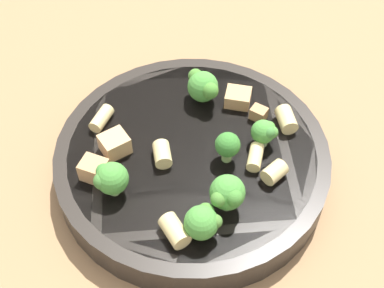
% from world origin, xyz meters
% --- Properties ---
extents(ground_plane, '(2.00, 2.00, 0.00)m').
position_xyz_m(ground_plane, '(0.00, 0.00, 0.00)').
color(ground_plane, '#936D47').
extents(pasta_bowl, '(0.27, 0.27, 0.03)m').
position_xyz_m(pasta_bowl, '(0.00, 0.00, 0.02)').
color(pasta_bowl, '#28231E').
rests_on(pasta_bowl, ground_plane).
extents(broccoli_floret_0, '(0.03, 0.03, 0.04)m').
position_xyz_m(broccoli_floret_0, '(0.07, -0.06, 0.06)').
color(broccoli_floret_0, '#93B766').
rests_on(broccoli_floret_0, pasta_bowl).
extents(broccoli_floret_1, '(0.03, 0.03, 0.04)m').
position_xyz_m(broccoli_floret_1, '(-0.07, -0.01, 0.06)').
color(broccoli_floret_1, '#84AD60').
rests_on(broccoli_floret_1, pasta_bowl).
extents(broccoli_floret_2, '(0.02, 0.02, 0.03)m').
position_xyz_m(broccoli_floret_2, '(-0.00, 0.03, 0.06)').
color(broccoli_floret_2, '#93B766').
rests_on(broccoli_floret_2, pasta_bowl).
extents(broccoli_floret_3, '(0.02, 0.03, 0.03)m').
position_xyz_m(broccoli_floret_3, '(-0.03, 0.07, 0.05)').
color(broccoli_floret_3, '#9EC175').
rests_on(broccoli_floret_3, pasta_bowl).
extents(broccoli_floret_4, '(0.04, 0.03, 0.04)m').
position_xyz_m(broccoli_floret_4, '(0.06, 0.05, 0.06)').
color(broccoli_floret_4, '#9EC175').
rests_on(broccoli_floret_4, pasta_bowl).
extents(broccoli_floret_5, '(0.03, 0.03, 0.03)m').
position_xyz_m(broccoli_floret_5, '(0.09, 0.04, 0.05)').
color(broccoli_floret_5, '#84AD60').
rests_on(broccoli_floret_5, pasta_bowl).
extents(rigatoni_0, '(0.03, 0.03, 0.02)m').
position_xyz_m(rigatoni_0, '(0.10, 0.01, 0.04)').
color(rigatoni_0, '#E0C67F').
rests_on(rigatoni_0, pasta_bowl).
extents(rigatoni_1, '(0.03, 0.02, 0.01)m').
position_xyz_m(rigatoni_1, '(-0.01, 0.06, 0.04)').
color(rigatoni_1, '#E0C67F').
rests_on(rigatoni_1, pasta_bowl).
extents(rigatoni_2, '(0.03, 0.03, 0.02)m').
position_xyz_m(rigatoni_2, '(0.02, -0.02, 0.04)').
color(rigatoni_2, '#E0C67F').
rests_on(rigatoni_2, pasta_bowl).
extents(rigatoni_3, '(0.03, 0.03, 0.02)m').
position_xyz_m(rigatoni_3, '(0.01, 0.08, 0.04)').
color(rigatoni_3, '#E0C67F').
rests_on(rigatoni_3, pasta_bowl).
extents(rigatoni_4, '(0.03, 0.02, 0.01)m').
position_xyz_m(rigatoni_4, '(-0.01, -0.10, 0.04)').
color(rigatoni_4, '#E0C67F').
rests_on(rigatoni_4, pasta_bowl).
extents(rigatoni_5, '(0.03, 0.03, 0.02)m').
position_xyz_m(rigatoni_5, '(-0.06, 0.08, 0.04)').
color(rigatoni_5, '#E0C67F').
rests_on(rigatoni_5, pasta_bowl).
extents(chicken_chunk_0, '(0.03, 0.03, 0.02)m').
position_xyz_m(chicken_chunk_0, '(-0.08, 0.03, 0.04)').
color(chicken_chunk_0, tan).
rests_on(chicken_chunk_0, pasta_bowl).
extents(chicken_chunk_1, '(0.04, 0.03, 0.02)m').
position_xyz_m(chicken_chunk_1, '(0.02, -0.07, 0.04)').
color(chicken_chunk_1, tan).
rests_on(chicken_chunk_1, pasta_bowl).
extents(chicken_chunk_2, '(0.02, 0.02, 0.01)m').
position_xyz_m(chicken_chunk_2, '(-0.06, 0.05, 0.04)').
color(chicken_chunk_2, '#A87A4C').
rests_on(chicken_chunk_2, pasta_bowl).
extents(chicken_chunk_3, '(0.02, 0.03, 0.02)m').
position_xyz_m(chicken_chunk_3, '(0.06, -0.08, 0.04)').
color(chicken_chunk_3, tan).
rests_on(chicken_chunk_3, pasta_bowl).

